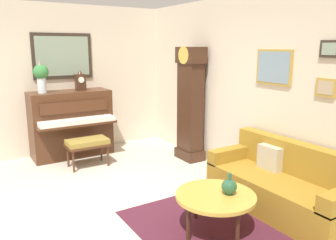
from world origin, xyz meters
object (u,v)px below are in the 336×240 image
object	(u,v)px
piano_bench	(87,144)
grandfather_clock	(190,107)
piano	(71,123)
couch	(282,185)
coffee_table	(216,197)
green_jug	(229,186)
mantel_clock	(80,81)
flower_vase	(41,75)

from	to	relation	value
piano_bench	grandfather_clock	distance (m)	1.90
piano	couch	world-z (taller)	piano
couch	coffee_table	size ratio (longest dim) A/B	2.16
piano_bench	couch	size ratio (longest dim) A/B	0.37
piano	coffee_table	xyz separation A→B (m)	(3.55, 0.54, -0.20)
piano	green_jug	size ratio (longest dim) A/B	6.00
grandfather_clock	green_jug	distance (m)	2.57
couch	green_jug	size ratio (longest dim) A/B	7.92
mantel_clock	grandfather_clock	bearing A→B (deg)	49.47
couch	mantel_clock	world-z (taller)	mantel_clock
piano_bench	mantel_clock	bearing A→B (deg)	167.24
coffee_table	green_jug	distance (m)	0.19
piano	couch	distance (m)	3.92
grandfather_clock	coffee_table	size ratio (longest dim) A/B	2.31
green_jug	mantel_clock	bearing A→B (deg)	-172.85
piano	grandfather_clock	bearing A→B (deg)	53.02
piano	mantel_clock	world-z (taller)	mantel_clock
piano_bench	mantel_clock	world-z (taller)	mantel_clock
coffee_table	mantel_clock	size ratio (longest dim) A/B	2.32
mantel_clock	flower_vase	xyz separation A→B (m)	(-0.00, -0.69, 0.14)
grandfather_clock	mantel_clock	size ratio (longest dim) A/B	5.34
couch	grandfather_clock	bearing A→B (deg)	176.11
grandfather_clock	couch	xyz separation A→B (m)	(2.22, -0.15, -0.65)
piano	green_jug	world-z (taller)	piano
piano_bench	green_jug	distance (m)	2.94
grandfather_clock	mantel_clock	world-z (taller)	grandfather_clock
grandfather_clock	green_jug	size ratio (longest dim) A/B	8.46
piano	couch	size ratio (longest dim) A/B	0.76
couch	green_jug	bearing A→B (deg)	-86.16
coffee_table	green_jug	bearing A→B (deg)	61.34
piano	couch	xyz separation A→B (m)	(3.55, 1.62, -0.31)
grandfather_clock	green_jug	xyz separation A→B (m)	(2.29, -1.10, -0.43)
piano_bench	couch	world-z (taller)	couch
piano	grandfather_clock	xyz separation A→B (m)	(1.33, 1.77, 0.35)
piano	piano_bench	world-z (taller)	piano
green_jug	grandfather_clock	bearing A→B (deg)	154.29
piano	coffee_table	distance (m)	3.59
green_jug	flower_vase	bearing A→B (deg)	-162.49
piano	flower_vase	distance (m)	1.04
grandfather_clock	coffee_table	world-z (taller)	grandfather_clock
piano	mantel_clock	xyz separation A→B (m)	(0.00, 0.21, 0.78)
piano_bench	grandfather_clock	xyz separation A→B (m)	(0.59, 1.72, 0.56)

